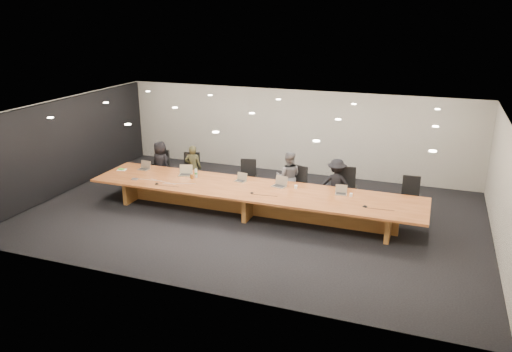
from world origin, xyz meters
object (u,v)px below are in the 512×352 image
at_px(chair_mid_left, 247,178).
at_px(paper_cup_near, 296,187).
at_px(laptop_d, 279,182).
at_px(amber_mug, 192,177).
at_px(chair_right, 346,189).
at_px(mic_center, 252,193).
at_px(person_b, 193,168).
at_px(chair_left, 191,172).
at_px(water_bottle, 196,173).
at_px(laptop_c, 240,177).
at_px(paper_cup_far, 351,195).
at_px(person_c, 289,177).
at_px(chair_mid_right, 296,185).
at_px(laptop_e, 341,190).
at_px(chair_far_left, 159,168).
at_px(person_a, 161,164).
at_px(mic_right, 365,206).
at_px(laptop_b, 185,170).
at_px(laptop_a, 143,165).
at_px(chair_far_right, 410,197).
at_px(av_box, 135,179).
at_px(person_d, 336,184).
at_px(conference_table, 252,196).
at_px(mic_left, 157,183).

xyz_separation_m(chair_mid_left, paper_cup_near, (1.73, -0.91, 0.25)).
height_order(laptop_d, amber_mug, laptop_d).
xyz_separation_m(chair_right, mic_center, (-2.14, -1.59, 0.17)).
height_order(paper_cup_near, mic_center, paper_cup_near).
bearing_deg(person_b, chair_left, 53.06).
bearing_deg(water_bottle, laptop_c, 4.90).
relative_size(amber_mug, paper_cup_far, 1.25).
xyz_separation_m(person_b, person_c, (3.01, 0.03, 0.04)).
distance_m(person_b, person_c, 3.01).
height_order(chair_mid_right, mic_center, chair_mid_right).
height_order(chair_mid_right, laptop_e, chair_mid_right).
bearing_deg(chair_far_left, person_a, 30.31).
bearing_deg(mic_right, laptop_b, 172.79).
xyz_separation_m(laptop_a, paper_cup_far, (6.18, -0.14, -0.08)).
relative_size(chair_far_right, laptop_c, 3.69).
xyz_separation_m(laptop_b, amber_mug, (0.31, -0.19, -0.09)).
height_order(chair_mid_left, chair_far_right, chair_mid_left).
xyz_separation_m(chair_left, av_box, (-0.91, -1.61, 0.18)).
xyz_separation_m(person_a, av_box, (0.14, -1.65, 0.04)).
relative_size(person_a, mic_center, 13.83).
bearing_deg(laptop_e, paper_cup_far, -24.73).
relative_size(person_d, laptop_b, 3.85).
bearing_deg(person_c, person_b, -9.48).
bearing_deg(water_bottle, person_a, 152.01).
bearing_deg(laptop_c, mic_right, -2.70).
relative_size(person_b, paper_cup_far, 15.31).
relative_size(laptop_a, laptop_e, 1.09).
xyz_separation_m(chair_right, person_b, (-4.65, -0.00, 0.11)).
distance_m(chair_far_left, laptop_d, 4.26).
height_order(conference_table, person_a, person_a).
bearing_deg(mic_center, laptop_d, 54.36).
bearing_deg(mic_right, conference_table, 174.55).
bearing_deg(mic_right, chair_mid_right, 145.89).
distance_m(person_a, water_bottle, 1.89).
bearing_deg(water_bottle, mic_center, -18.51).
xyz_separation_m(chair_mid_right, amber_mug, (-2.75, -0.98, 0.25)).
xyz_separation_m(chair_left, laptop_b, (0.24, -0.78, 0.31)).
distance_m(water_bottle, amber_mug, 0.16).
height_order(chair_right, paper_cup_far, chair_right).
xyz_separation_m(person_d, mic_center, (-1.88, -1.58, 0.05)).
distance_m(laptop_d, amber_mug, 2.52).
distance_m(chair_far_left, laptop_a, 0.80).
xyz_separation_m(person_b, person_d, (4.39, -0.00, 0.01)).
distance_m(laptop_d, mic_left, 3.33).
bearing_deg(chair_mid_right, chair_right, 21.70).
relative_size(chair_left, mic_left, 10.57).
distance_m(laptop_a, laptop_e, 5.91).
bearing_deg(laptop_a, person_c, 14.96).
bearing_deg(chair_far_right, person_d, -179.77).
xyz_separation_m(chair_mid_left, laptop_b, (-1.55, -0.91, 0.34)).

